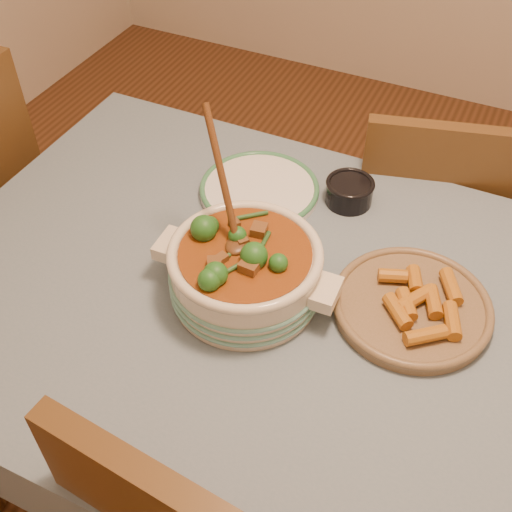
# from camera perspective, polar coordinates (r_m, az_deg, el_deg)

# --- Properties ---
(floor) EXTENTS (4.50, 4.50, 0.00)m
(floor) POSITION_cam_1_polar(r_m,az_deg,el_deg) (1.97, 3.19, -18.99)
(floor) COLOR #4A2A15
(floor) RESTS_ON ground
(dining_table) EXTENTS (1.68, 1.08, 0.76)m
(dining_table) POSITION_cam_1_polar(r_m,az_deg,el_deg) (1.40, 4.27, -7.11)
(dining_table) COLOR brown
(dining_table) RESTS_ON floor
(stew_casserole) EXTENTS (0.40, 0.32, 0.37)m
(stew_casserole) POSITION_cam_1_polar(r_m,az_deg,el_deg) (1.30, -0.96, -1.02)
(stew_casserole) COLOR beige
(stew_casserole) RESTS_ON dining_table
(white_plate) EXTENTS (0.34, 0.34, 0.03)m
(white_plate) POSITION_cam_1_polar(r_m,az_deg,el_deg) (1.59, 0.31, 5.95)
(white_plate) COLOR white
(white_plate) RESTS_ON dining_table
(condiment_bowl) EXTENTS (0.14, 0.14, 0.06)m
(condiment_bowl) POSITION_cam_1_polar(r_m,az_deg,el_deg) (1.56, 8.31, 5.78)
(condiment_bowl) COLOR black
(condiment_bowl) RESTS_ON dining_table
(fried_plate) EXTENTS (0.42, 0.42, 0.05)m
(fried_plate) POSITION_cam_1_polar(r_m,az_deg,el_deg) (1.35, 13.72, -4.19)
(fried_plate) COLOR #856549
(fried_plate) RESTS_ON dining_table
(chair_far) EXTENTS (0.52, 0.52, 0.91)m
(chair_far) POSITION_cam_1_polar(r_m,az_deg,el_deg) (1.95, 14.96, 3.15)
(chair_far) COLOR #513619
(chair_far) RESTS_ON floor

